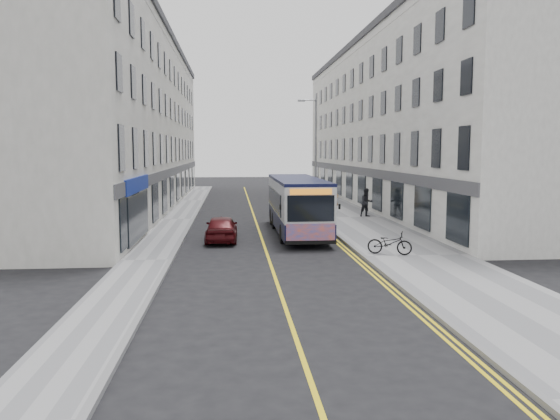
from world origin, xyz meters
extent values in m
plane|color=black|center=(0.00, 0.00, 0.00)|extent=(140.00, 140.00, 0.00)
cube|color=gray|center=(6.25, 12.00, 0.06)|extent=(4.50, 64.00, 0.12)
cube|color=gray|center=(-5.00, 12.00, 0.06)|extent=(2.00, 64.00, 0.12)
cube|color=slate|center=(4.00, 12.00, 0.07)|extent=(0.18, 64.00, 0.13)
cube|color=slate|center=(-4.00, 12.00, 0.07)|extent=(0.18, 64.00, 0.13)
cube|color=yellow|center=(0.00, 12.00, 0.00)|extent=(0.12, 64.00, 0.01)
cube|color=yellow|center=(3.55, 12.00, 0.00)|extent=(0.10, 64.00, 0.01)
cube|color=yellow|center=(3.75, 12.00, 0.00)|extent=(0.10, 64.00, 0.01)
cube|color=white|center=(11.50, 21.00, 6.50)|extent=(6.00, 46.00, 13.00)
cube|color=silver|center=(-9.00, 21.00, 6.50)|extent=(6.00, 46.00, 13.00)
cylinder|color=gray|center=(4.25, 14.00, 4.00)|extent=(0.14, 0.14, 8.00)
cylinder|color=gray|center=(3.75, 14.00, 7.90)|extent=(1.00, 0.08, 0.08)
cube|color=gray|center=(3.25, 14.00, 7.85)|extent=(0.50, 0.18, 0.12)
cube|color=black|center=(2.00, 5.92, 0.75)|extent=(2.35, 10.33, 0.85)
cube|color=#B4B6BB|center=(2.00, 5.92, 2.02)|extent=(2.35, 10.33, 1.69)
cube|color=black|center=(2.00, 5.92, 2.94)|extent=(2.37, 10.33, 0.15)
cube|color=black|center=(0.80, 6.48, 1.83)|extent=(0.04, 8.08, 1.08)
cube|color=black|center=(3.19, 6.48, 1.83)|extent=(0.04, 8.08, 1.08)
cube|color=black|center=(2.00, 0.73, 1.93)|extent=(2.11, 0.04, 1.17)
cube|color=#FB5615|center=(2.00, 0.73, 0.80)|extent=(2.21, 0.04, 0.89)
cube|color=orange|center=(2.00, 0.72, 2.68)|extent=(1.88, 0.04, 0.26)
cylinder|color=black|center=(0.94, 2.82, 0.47)|extent=(0.26, 0.94, 0.94)
cylinder|color=black|center=(3.06, 2.82, 0.47)|extent=(0.26, 0.94, 0.94)
cylinder|color=black|center=(0.94, 7.99, 0.47)|extent=(0.26, 0.94, 0.94)
cylinder|color=black|center=(3.06, 7.99, 0.47)|extent=(0.26, 0.94, 0.94)
cylinder|color=black|center=(0.94, 9.68, 0.47)|extent=(0.26, 0.94, 0.94)
cylinder|color=black|center=(3.06, 9.68, 0.47)|extent=(0.26, 0.94, 0.94)
imported|color=black|center=(5.12, -0.96, 0.61)|extent=(1.97, 1.30, 0.98)
imported|color=#9C7047|center=(5.57, 14.03, 1.06)|extent=(0.79, 0.63, 1.88)
imported|color=black|center=(7.40, 12.13, 1.07)|extent=(1.06, 0.92, 1.89)
imported|color=silver|center=(3.20, 20.17, 0.72)|extent=(2.02, 4.50, 1.43)
imported|color=#450B0F|center=(-2.03, 3.75, 0.66)|extent=(1.63, 3.88, 1.31)
camera|label=1|loc=(-1.50, -23.20, 4.50)|focal=35.00mm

